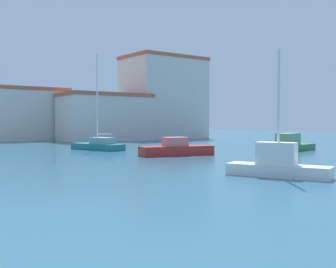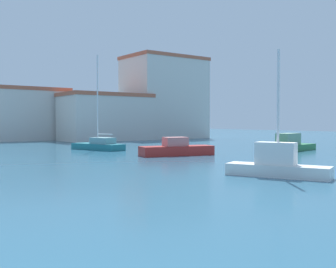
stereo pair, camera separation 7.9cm
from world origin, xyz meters
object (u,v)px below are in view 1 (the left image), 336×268
sailboat_teal_distant_east (99,145)px  motorboat_green_mid_harbor (289,145)px  sailboat_white_inner_mooring (277,164)px  motorboat_red_far_left (176,149)px

sailboat_teal_distant_east → motorboat_green_mid_harbor: sailboat_teal_distant_east is taller
sailboat_white_inner_mooring → motorboat_red_far_left: 12.91m
sailboat_white_inner_mooring → sailboat_teal_distant_east: size_ratio=0.70×
sailboat_white_inner_mooring → motorboat_red_far_left: sailboat_white_inner_mooring is taller
motorboat_red_far_left → motorboat_green_mid_harbor: bearing=-12.1°
sailboat_white_inner_mooring → motorboat_green_mid_harbor: size_ratio=0.95×
sailboat_teal_distant_east → motorboat_green_mid_harbor: 17.23m
motorboat_green_mid_harbor → motorboat_red_far_left: 11.12m
sailboat_white_inner_mooring → motorboat_green_mid_harbor: bearing=35.1°
sailboat_teal_distant_east → motorboat_red_far_left: (2.06, -9.05, 0.00)m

